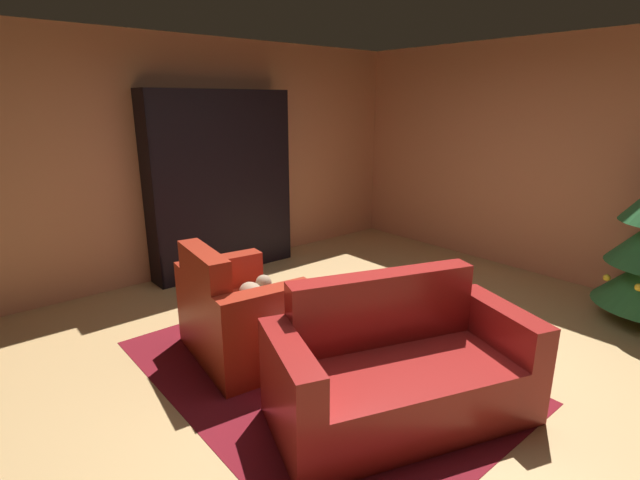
{
  "coord_description": "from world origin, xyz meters",
  "views": [
    {
      "loc": [
        2.27,
        -2.35,
        1.98
      ],
      "look_at": [
        -0.49,
        -0.01,
        0.92
      ],
      "focal_mm": 26.61,
      "sensor_mm": 36.0,
      "label": 1
    }
  ],
  "objects_px": {
    "coffee_table": "(322,328)",
    "bottle_on_table": "(330,319)",
    "bookshelf_unit": "(228,182)",
    "book_stack_on_table": "(326,314)",
    "couch_red": "(399,372)",
    "armchair_red": "(239,317)"
  },
  "relations": [
    {
      "from": "armchair_red",
      "to": "book_stack_on_table",
      "type": "height_order",
      "value": "armchair_red"
    },
    {
      "from": "couch_red",
      "to": "coffee_table",
      "type": "xyz_separation_m",
      "value": [
        -0.68,
        -0.07,
        0.07
      ]
    },
    {
      "from": "bottle_on_table",
      "to": "armchair_red",
      "type": "bearing_deg",
      "value": -162.52
    },
    {
      "from": "coffee_table",
      "to": "bottle_on_table",
      "type": "xyz_separation_m",
      "value": [
        0.17,
        -0.07,
        0.16
      ]
    },
    {
      "from": "coffee_table",
      "to": "book_stack_on_table",
      "type": "relative_size",
      "value": 2.79
    },
    {
      "from": "armchair_red",
      "to": "couch_red",
      "type": "bearing_deg",
      "value": 16.73
    },
    {
      "from": "armchair_red",
      "to": "coffee_table",
      "type": "height_order",
      "value": "armchair_red"
    },
    {
      "from": "armchair_red",
      "to": "bottle_on_table",
      "type": "distance_m",
      "value": 0.87
    },
    {
      "from": "coffee_table",
      "to": "bottle_on_table",
      "type": "bearing_deg",
      "value": -23.48
    },
    {
      "from": "bookshelf_unit",
      "to": "armchair_red",
      "type": "xyz_separation_m",
      "value": [
        1.88,
        -1.03,
        -0.74
      ]
    },
    {
      "from": "armchair_red",
      "to": "couch_red",
      "type": "relative_size",
      "value": 0.61
    },
    {
      "from": "armchair_red",
      "to": "book_stack_on_table",
      "type": "relative_size",
      "value": 4.62
    },
    {
      "from": "couch_red",
      "to": "armchair_red",
      "type": "bearing_deg",
      "value": -163.27
    },
    {
      "from": "book_stack_on_table",
      "to": "armchair_red",
      "type": "bearing_deg",
      "value": -152.14
    },
    {
      "from": "bookshelf_unit",
      "to": "book_stack_on_table",
      "type": "distance_m",
      "value": 2.69
    },
    {
      "from": "bookshelf_unit",
      "to": "couch_red",
      "type": "distance_m",
      "value": 3.35
    },
    {
      "from": "bookshelf_unit",
      "to": "bottle_on_table",
      "type": "xyz_separation_m",
      "value": [
        2.69,
        -0.77,
        -0.53
      ]
    },
    {
      "from": "bookshelf_unit",
      "to": "book_stack_on_table",
      "type": "bearing_deg",
      "value": -14.97
    },
    {
      "from": "armchair_red",
      "to": "book_stack_on_table",
      "type": "xyz_separation_m",
      "value": [
        0.66,
        0.35,
        0.16
      ]
    },
    {
      "from": "armchair_red",
      "to": "book_stack_on_table",
      "type": "bearing_deg",
      "value": 27.86
    },
    {
      "from": "bookshelf_unit",
      "to": "coffee_table",
      "type": "relative_size",
      "value": 3.13
    },
    {
      "from": "couch_red",
      "to": "coffee_table",
      "type": "distance_m",
      "value": 0.69
    }
  ]
}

